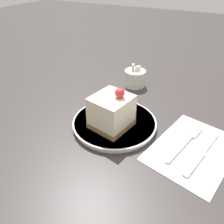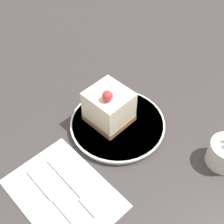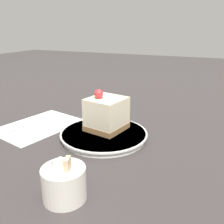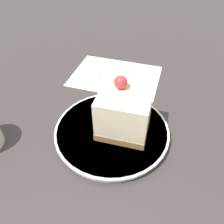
{
  "view_description": "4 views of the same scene",
  "coord_description": "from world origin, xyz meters",
  "px_view_note": "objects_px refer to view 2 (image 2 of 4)",
  "views": [
    {
      "loc": [
        0.24,
        -0.4,
        0.38
      ],
      "look_at": [
        0.01,
        0.02,
        0.06
      ],
      "focal_mm": 35.0,
      "sensor_mm": 36.0,
      "label": 1
    },
    {
      "loc": [
        0.44,
        0.31,
        0.61
      ],
      "look_at": [
        0.03,
        0.03,
        0.07
      ],
      "focal_mm": 50.0,
      "sensor_mm": 36.0,
      "label": 2
    },
    {
      "loc": [
        -0.26,
        0.6,
        0.29
      ],
      "look_at": [
        -0.01,
        0.02,
        0.07
      ],
      "focal_mm": 40.0,
      "sensor_mm": 36.0,
      "label": 3
    },
    {
      "loc": [
        -0.29,
        0.02,
        0.35
      ],
      "look_at": [
        0.01,
        0.04,
        0.06
      ],
      "focal_mm": 35.0,
      "sensor_mm": 36.0,
      "label": 4
    }
  ],
  "objects_px": {
    "cake_slice": "(109,107)",
    "fork": "(77,191)",
    "plate": "(118,124)",
    "knife": "(49,194)"
  },
  "relations": [
    {
      "from": "cake_slice",
      "to": "knife",
      "type": "height_order",
      "value": "cake_slice"
    },
    {
      "from": "knife",
      "to": "cake_slice",
      "type": "bearing_deg",
      "value": -164.56
    },
    {
      "from": "cake_slice",
      "to": "fork",
      "type": "distance_m",
      "value": 0.21
    },
    {
      "from": "plate",
      "to": "fork",
      "type": "bearing_deg",
      "value": 7.6
    },
    {
      "from": "cake_slice",
      "to": "knife",
      "type": "bearing_deg",
      "value": 12.18
    },
    {
      "from": "plate",
      "to": "knife",
      "type": "relative_size",
      "value": 1.25
    },
    {
      "from": "plate",
      "to": "cake_slice",
      "type": "bearing_deg",
      "value": -82.04
    },
    {
      "from": "plate",
      "to": "knife",
      "type": "xyz_separation_m",
      "value": [
        0.24,
        -0.02,
        -0.0
      ]
    },
    {
      "from": "plate",
      "to": "knife",
      "type": "distance_m",
      "value": 0.24
    },
    {
      "from": "knife",
      "to": "plate",
      "type": "bearing_deg",
      "value": -170.26
    }
  ]
}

